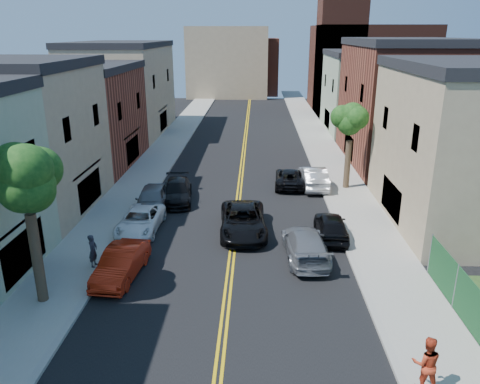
# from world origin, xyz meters

# --- Properties ---
(sidewalk_left) EXTENTS (3.20, 100.00, 0.15)m
(sidewalk_left) POSITION_xyz_m (-7.90, 40.00, 0.07)
(sidewalk_left) COLOR gray
(sidewalk_left) RESTS_ON ground
(sidewalk_right) EXTENTS (3.20, 100.00, 0.15)m
(sidewalk_right) POSITION_xyz_m (7.90, 40.00, 0.07)
(sidewalk_right) COLOR gray
(sidewalk_right) RESTS_ON ground
(curb_left) EXTENTS (0.30, 100.00, 0.15)m
(curb_left) POSITION_xyz_m (-6.15, 40.00, 0.07)
(curb_left) COLOR gray
(curb_left) RESTS_ON ground
(curb_right) EXTENTS (0.30, 100.00, 0.15)m
(curb_right) POSITION_xyz_m (6.15, 40.00, 0.07)
(curb_right) COLOR gray
(curb_right) RESTS_ON ground
(bldg_left_tan_near) EXTENTS (9.00, 10.00, 9.00)m
(bldg_left_tan_near) POSITION_xyz_m (-14.00, 25.00, 4.50)
(bldg_left_tan_near) COLOR #998466
(bldg_left_tan_near) RESTS_ON ground
(bldg_left_brick) EXTENTS (9.00, 12.00, 8.00)m
(bldg_left_brick) POSITION_xyz_m (-14.00, 36.00, 4.00)
(bldg_left_brick) COLOR brown
(bldg_left_brick) RESTS_ON ground
(bldg_left_tan_far) EXTENTS (9.00, 16.00, 9.50)m
(bldg_left_tan_far) POSITION_xyz_m (-14.00, 50.00, 4.75)
(bldg_left_tan_far) COLOR #998466
(bldg_left_tan_far) RESTS_ON ground
(bldg_right_tan) EXTENTS (9.00, 12.00, 9.00)m
(bldg_right_tan) POSITION_xyz_m (14.00, 24.00, 4.50)
(bldg_right_tan) COLOR #998466
(bldg_right_tan) RESTS_ON ground
(bldg_right_brick) EXTENTS (9.00, 14.00, 10.00)m
(bldg_right_brick) POSITION_xyz_m (14.00, 38.00, 5.00)
(bldg_right_brick) COLOR brown
(bldg_right_brick) RESTS_ON ground
(bldg_right_palegrn) EXTENTS (9.00, 12.00, 8.50)m
(bldg_right_palegrn) POSITION_xyz_m (14.00, 52.00, 4.25)
(bldg_right_palegrn) COLOR gray
(bldg_right_palegrn) RESTS_ON ground
(church) EXTENTS (16.20, 14.20, 22.60)m
(church) POSITION_xyz_m (16.33, 67.07, 7.24)
(church) COLOR #4C2319
(church) RESTS_ON ground
(backdrop_left) EXTENTS (14.00, 8.00, 12.00)m
(backdrop_left) POSITION_xyz_m (-4.00, 82.00, 6.00)
(backdrop_left) COLOR #998466
(backdrop_left) RESTS_ON ground
(backdrop_center) EXTENTS (10.00, 8.00, 10.00)m
(backdrop_center) POSITION_xyz_m (0.00, 86.00, 5.00)
(backdrop_center) COLOR brown
(backdrop_center) RESTS_ON ground
(tree_left_mid) EXTENTS (5.20, 5.20, 9.29)m
(tree_left_mid) POSITION_xyz_m (-7.88, 14.01, 6.58)
(tree_left_mid) COLOR #3B281D
(tree_left_mid) RESTS_ON sidewalk_left
(tree_right_far) EXTENTS (4.40, 4.40, 8.03)m
(tree_right_far) POSITION_xyz_m (7.92, 30.01, 5.76)
(tree_right_far) COLOR #3B281D
(tree_right_far) RESTS_ON sidewalk_right
(red_sedan) EXTENTS (1.93, 4.51, 1.45)m
(red_sedan) POSITION_xyz_m (-5.10, 16.31, 0.72)
(red_sedan) COLOR red
(red_sedan) RESTS_ON ground
(white_pickup) EXTENTS (2.31, 4.82, 1.32)m
(white_pickup) POSITION_xyz_m (-5.50, 21.73, 0.66)
(white_pickup) COLOR white
(white_pickup) RESTS_ON ground
(grey_car_left) EXTENTS (2.16, 4.87, 1.63)m
(grey_car_left) POSITION_xyz_m (-5.50, 25.00, 0.81)
(grey_car_left) COLOR slate
(grey_car_left) RESTS_ON ground
(black_car_left) EXTENTS (2.58, 5.13, 1.43)m
(black_car_left) POSITION_xyz_m (-4.21, 26.94, 0.71)
(black_car_left) COLOR black
(black_car_left) RESTS_ON ground
(grey_car_right) EXTENTS (2.37, 5.24, 1.49)m
(grey_car_right) POSITION_xyz_m (3.80, 18.67, 0.74)
(grey_car_right) COLOR slate
(grey_car_right) RESTS_ON ground
(black_car_right) EXTENTS (1.80, 4.25, 1.43)m
(black_car_right) POSITION_xyz_m (5.50, 21.24, 0.72)
(black_car_right) COLOR black
(black_car_right) RESTS_ON ground
(silver_car_right) EXTENTS (1.90, 4.96, 1.61)m
(silver_car_right) POSITION_xyz_m (5.50, 30.30, 0.81)
(silver_car_right) COLOR #ACAEB4
(silver_car_right) RESTS_ON ground
(dark_car_right_far) EXTENTS (2.46, 4.88, 1.32)m
(dark_car_right_far) POSITION_xyz_m (3.80, 30.59, 0.66)
(dark_car_right_far) COLOR black
(dark_car_right_far) RESTS_ON ground
(black_suv_lane) EXTENTS (2.89, 5.75, 1.56)m
(black_suv_lane) POSITION_xyz_m (0.50, 21.69, 0.78)
(black_suv_lane) COLOR black
(black_suv_lane) RESTS_ON ground
(pedestrian_left) EXTENTS (0.45, 0.64, 1.65)m
(pedestrian_left) POSITION_xyz_m (-6.70, 17.11, 0.98)
(pedestrian_left) COLOR #292830
(pedestrian_left) RESTS_ON sidewalk_left
(pedestrian_right) EXTENTS (1.01, 0.84, 1.89)m
(pedestrian_right) POSITION_xyz_m (6.70, 9.24, 1.09)
(pedestrian_right) COLOR #B6351C
(pedestrian_right) RESTS_ON sidewalk_right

